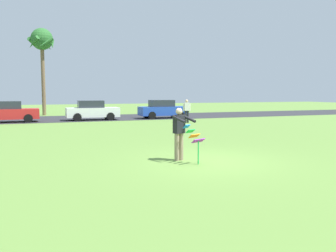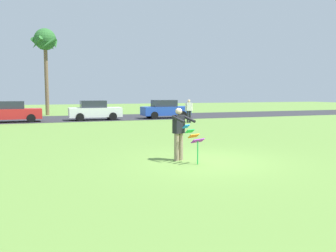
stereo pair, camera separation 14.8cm
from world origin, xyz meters
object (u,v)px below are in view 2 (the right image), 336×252
at_px(parked_car_red, 12,112).
at_px(parked_car_white, 95,111).
at_px(kite_held, 194,138).
at_px(person_kite_flyer, 179,132).
at_px(person_walker_near, 189,110).
at_px(palm_tree_right_near, 45,43).
at_px(parked_car_blue, 165,109).

height_order(parked_car_red, parked_car_white, same).
bearing_deg(kite_held, parked_car_white, 90.68).
xyz_separation_m(person_kite_flyer, kite_held, (0.23, -0.65, -0.12)).
bearing_deg(person_walker_near, person_kite_flyer, -115.06).
bearing_deg(parked_car_white, palm_tree_right_near, 113.67).
relative_size(person_kite_flyer, person_walker_near, 1.00).
xyz_separation_m(person_kite_flyer, parked_car_red, (-6.20, 18.26, -0.18)).
relative_size(kite_held, parked_car_blue, 0.29).
bearing_deg(parked_car_red, person_kite_flyer, -71.25).
bearing_deg(parked_car_blue, parked_car_red, -180.00).
height_order(parked_car_white, parked_car_blue, same).
relative_size(parked_car_blue, person_walker_near, 2.43).
relative_size(person_kite_flyer, palm_tree_right_near, 0.20).
height_order(person_kite_flyer, kite_held, person_kite_flyer).
distance_m(person_kite_flyer, parked_car_red, 19.29).
distance_m(parked_car_white, person_walker_near, 7.98).
height_order(person_kite_flyer, palm_tree_right_near, palm_tree_right_near).
bearing_deg(palm_tree_right_near, parked_car_red, -108.87).
relative_size(kite_held, person_walker_near, 0.70).
relative_size(person_kite_flyer, parked_car_white, 0.41).
bearing_deg(person_walker_near, kite_held, -113.21).
height_order(kite_held, parked_car_red, parked_car_red).
xyz_separation_m(kite_held, parked_car_white, (-0.22, 18.92, -0.06)).
bearing_deg(parked_car_red, person_walker_near, -22.35).
bearing_deg(kite_held, parked_car_red, 108.78).
xyz_separation_m(parked_car_white, parked_car_blue, (6.14, -0.00, 0.00)).
height_order(parked_car_white, person_walker_near, person_walker_near).
bearing_deg(parked_car_blue, parked_car_white, 179.99).
xyz_separation_m(kite_held, parked_car_red, (-6.43, 18.92, -0.06)).
relative_size(parked_car_white, parked_car_blue, 1.01).
distance_m(person_kite_flyer, parked_car_white, 18.27).
bearing_deg(parked_car_blue, kite_held, -107.36).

